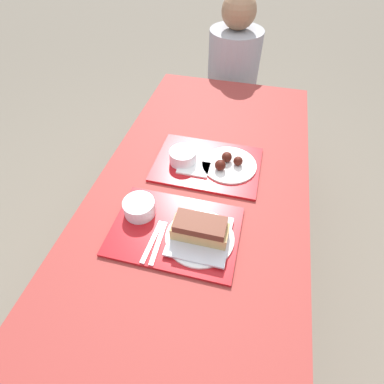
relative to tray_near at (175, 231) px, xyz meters
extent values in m
plane|color=#706656|center=(0.04, 0.19, -0.76)|extent=(12.00, 12.00, 0.00)
cube|color=maroon|center=(0.04, 0.19, -0.03)|extent=(0.83, 1.82, 0.04)
cylinder|color=maroon|center=(-0.32, 1.02, -0.40)|extent=(0.07, 0.07, 0.72)
cylinder|color=maroon|center=(0.39, 1.02, -0.40)|extent=(0.07, 0.07, 0.72)
cube|color=maroon|center=(0.04, 1.32, -0.31)|extent=(0.79, 0.28, 0.04)
cylinder|color=maroon|center=(-0.30, 1.32, -0.54)|extent=(0.06, 0.06, 0.43)
cylinder|color=maroon|center=(0.37, 1.32, -0.54)|extent=(0.06, 0.06, 0.43)
cube|color=#B21419|center=(0.00, 0.00, 0.00)|extent=(0.43, 0.31, 0.01)
cube|color=#B21419|center=(0.04, 0.36, 0.00)|extent=(0.43, 0.31, 0.01)
cylinder|color=silver|center=(-0.14, 0.04, 0.03)|extent=(0.11, 0.11, 0.06)
cylinder|color=beige|center=(-0.14, 0.04, 0.06)|extent=(0.10, 0.10, 0.01)
cylinder|color=white|center=(0.09, -0.01, 0.01)|extent=(0.23, 0.23, 0.01)
cube|color=silver|center=(0.09, -0.01, 0.02)|extent=(0.20, 0.20, 0.01)
cube|color=tan|center=(0.09, -0.01, 0.05)|extent=(0.18, 0.08, 0.05)
cube|color=brown|center=(0.09, -0.01, 0.08)|extent=(0.16, 0.08, 0.03)
cube|color=white|center=(-0.06, -0.06, 0.01)|extent=(0.02, 0.17, 0.00)
cube|color=white|center=(-0.04, -0.06, 0.01)|extent=(0.02, 0.17, 0.00)
cylinder|color=silver|center=(-0.07, 0.34, 0.03)|extent=(0.11, 0.11, 0.06)
cylinder|color=beige|center=(-0.07, 0.34, 0.06)|extent=(0.10, 0.10, 0.01)
cylinder|color=white|center=(0.13, 0.37, 0.01)|extent=(0.23, 0.23, 0.01)
sphere|color=#42140C|center=(0.16, 0.37, 0.03)|extent=(0.04, 0.04, 0.04)
sphere|color=#42140C|center=(0.11, 0.38, 0.04)|extent=(0.04, 0.04, 0.04)
sphere|color=#42140C|center=(0.09, 0.33, 0.04)|extent=(0.04, 0.04, 0.04)
cube|color=white|center=(-0.01, 0.31, 0.01)|extent=(0.13, 0.09, 0.01)
cylinder|color=#9E9EA3|center=(0.00, 1.32, -0.05)|extent=(0.32, 0.32, 0.49)
sphere|color=#936B4C|center=(0.00, 1.32, 0.30)|extent=(0.20, 0.20, 0.20)
camera|label=1|loc=(0.20, -0.56, 0.85)|focal=28.00mm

